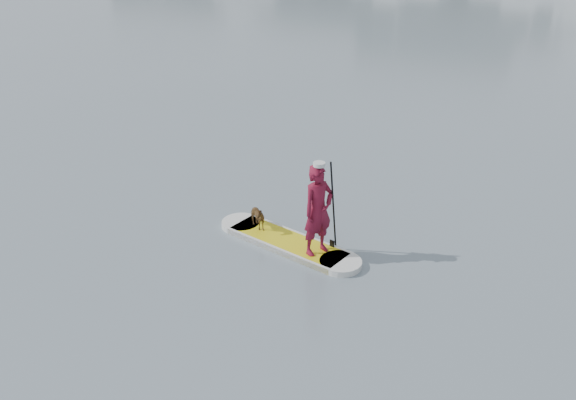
% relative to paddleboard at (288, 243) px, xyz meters
% --- Properties ---
extents(ground, '(140.00, 140.00, 0.00)m').
position_rel_paddleboard_xyz_m(ground, '(-0.42, -3.87, -0.06)').
color(ground, slate).
rests_on(ground, ground).
extents(paddleboard, '(3.25, 1.28, 0.12)m').
position_rel_paddleboard_xyz_m(paddleboard, '(0.00, 0.00, 0.00)').
color(paddleboard, yellow).
rests_on(paddleboard, ground).
extents(paddler, '(0.66, 0.77, 1.77)m').
position_rel_paddleboard_xyz_m(paddler, '(0.70, -0.14, 0.95)').
color(paddler, maroon).
rests_on(paddler, paddleboard).
extents(white_cap, '(0.22, 0.22, 0.07)m').
position_rel_paddleboard_xyz_m(white_cap, '(0.70, -0.14, 1.87)').
color(white_cap, silver).
rests_on(white_cap, paddler).
extents(dog, '(0.65, 0.55, 0.50)m').
position_rel_paddleboard_xyz_m(dog, '(-0.81, 0.16, 0.31)').
color(dog, '#55361D').
rests_on(dog, paddleboard).
extents(paddle, '(0.10, 0.30, 2.00)m').
position_rel_paddleboard_xyz_m(paddle, '(0.87, 0.16, 0.74)').
color(paddle, black).
rests_on(paddle, ground).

